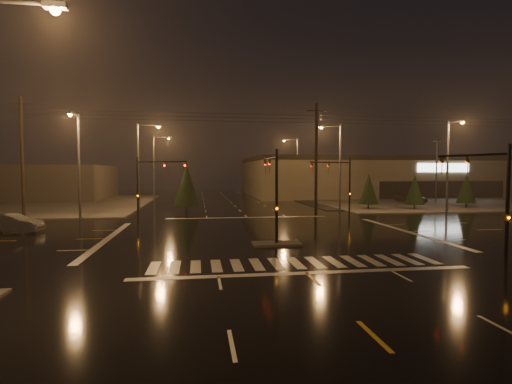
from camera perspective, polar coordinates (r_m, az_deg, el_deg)
The scene contains 28 objects.
ground at distance 29.17m, azimuth 1.40°, elevation -6.14°, with size 140.00×140.00×0.00m, color black.
sidewalk_ne at distance 68.16m, azimuth 22.48°, elevation -1.07°, with size 36.00×36.00×0.12m, color #44413D.
sidewalk_nw at distance 63.73m, azimuth -31.53°, elevation -1.56°, with size 36.00×36.00×0.12m, color #44413D.
median_island at distance 25.28m, azimuth 2.95°, elevation -7.39°, with size 3.00×1.60×0.15m, color #44413D.
crosswalk at distance 20.51m, azimuth 5.72°, elevation -10.05°, with size 15.00×2.60×0.01m, color beige.
stop_bar_near at distance 18.64m, azimuth 7.24°, elevation -11.40°, with size 16.00×0.50×0.01m, color beige.
stop_bar_far at distance 39.95m, azimuth -1.27°, elevation -3.65°, with size 16.00×0.50×0.01m, color beige.
parking_lot at distance 69.21m, azimuth 26.88°, elevation -1.13°, with size 50.00×24.00×0.08m, color black.
retail_building at distance 84.39m, azimuth 19.89°, elevation 2.28°, with size 60.20×28.30×7.20m.
commercial_block at distance 76.58m, azimuth -31.50°, elevation 1.19°, with size 30.00×18.00×5.60m, color #3E3836.
signal_mast_median at distance 25.79m, azimuth 2.56°, elevation 1.04°, with size 0.25×4.59×6.00m.
signal_mast_ne at distance 41.12m, azimuth 12.14°, elevation 1.76°, with size 4.84×1.86×6.00m.
signal_mast_nw at distance 38.80m, azimuth -15.18°, elevation 1.65°, with size 4.84×1.86×6.00m.
signal_mast_se at distance 24.00m, azimuth 30.67°, elevation 0.38°, with size 1.55×3.87×6.00m.
streetlight_1 at distance 46.82m, azimuth -16.12°, elevation 4.31°, with size 2.77×0.32×10.00m.
streetlight_2 at distance 62.71m, azimuth -14.14°, elevation 3.98°, with size 2.77×0.32×10.00m.
streetlight_3 at distance 47.21m, azimuth 11.59°, elevation 4.36°, with size 2.77×0.32×10.00m.
streetlight_4 at distance 66.36m, azimuth 5.69°, elevation 4.00°, with size 2.77×0.32×10.00m.
streetlight_5 at distance 41.12m, azimuth -24.10°, elevation 4.37°, with size 0.32×2.77×10.00m.
streetlight_6 at distance 47.84m, azimuth 25.92°, elevation 4.10°, with size 0.32×2.77×10.00m.
utility_pole_0 at distance 45.74m, azimuth -30.42°, elevation 4.47°, with size 2.20×0.32×12.00m.
utility_pole_1 at distance 44.32m, azimuth 8.59°, elevation 4.90°, with size 2.20×0.32×12.00m.
conifer_0 at distance 49.79m, azimuth 15.78°, elevation 0.42°, with size 2.29×2.29×4.29m.
conifer_1 at distance 50.92m, azimuth 21.73°, elevation 0.32°, with size 2.24×2.24×4.19m.
conifer_2 at distance 55.78m, azimuth 27.87°, elevation 0.45°, with size 2.29×2.29×4.28m.
conifer_3 at distance 45.83m, azimuth -9.89°, elevation 0.96°, with size 2.99×2.99×5.38m.
car_parked at distance 62.91m, azimuth 21.21°, elevation -0.69°, with size 1.92×4.76×1.62m, color black.
car_crossing at distance 35.21m, azimuth -31.53°, elevation -3.83°, with size 1.51×4.34×1.43m, color slate.
Camera 1 is at (-4.87, -28.38, 4.63)m, focal length 28.00 mm.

